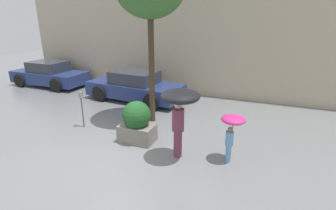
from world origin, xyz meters
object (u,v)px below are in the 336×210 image
Objects in this scene: planter_box at (137,122)px; parking_meter at (81,102)px; parked_car_near at (135,87)px; parked_car_far at (50,74)px; person_adult at (180,104)px; person_child at (232,126)px.

planter_box is 2.30m from parking_meter.
parked_car_far is at bearing 89.10° from parked_car_near.
person_adult is at bearing -134.43° from parked_car_near.
parking_meter is at bearing -125.33° from parked_car_far.
planter_box is 1.86m from person_adult.
person_child is at bearing -122.96° from parked_car_near.
parked_car_far reaches higher than parking_meter.
parked_car_far is (-5.60, 0.57, -0.00)m from parked_car_near.
parked_car_near reaches higher than planter_box.
planter_box is 1.02× the size of parking_meter.
parked_car_near is (-2.05, 3.68, -0.01)m from planter_box.
person_child is 0.29× the size of parked_car_near.
person_adult reaches higher than parked_car_near.
person_child is 11.38m from parked_car_far.
person_adult is 3.93m from parking_meter.
planter_box is 4.21m from parked_car_near.
person_adult is 5.58m from parked_car_near.
person_adult is at bearing -11.56° from parking_meter.
planter_box is at bearing -118.02° from parked_car_far.
person_child is at bearing -2.58° from planter_box.
person_adult is 1.51× the size of person_child.
parked_car_far is (-10.50, 4.37, -0.40)m from person_child.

